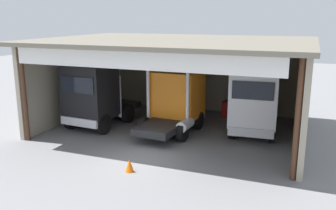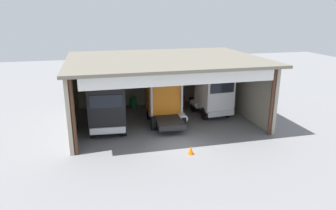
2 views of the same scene
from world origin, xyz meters
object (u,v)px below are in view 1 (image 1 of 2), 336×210
Objects in this scene: truck_black_center_bay at (94,96)px; truck_white_yard_outside at (254,100)px; traffic_cone at (130,165)px; tool_cart at (230,109)px; oil_drum at (171,103)px; truck_orange_left_bay at (175,100)px.

truck_white_yard_outside is at bearing -164.40° from truck_black_center_bay.
truck_black_center_bay reaches higher than traffic_cone.
tool_cart is at bearing -138.39° from truck_black_center_bay.
tool_cart is (6.71, 5.10, -1.39)m from truck_black_center_bay.
truck_white_yard_outside reaches higher than tool_cart.
traffic_cone is at bearing -78.47° from oil_drum.
tool_cart is (-1.95, 3.38, -1.48)m from truck_white_yard_outside.
truck_orange_left_bay is (4.46, 1.21, -0.13)m from truck_black_center_bay.
truck_black_center_bay is at bearing -142.76° from tool_cart.
truck_white_yard_outside is at bearing -59.98° from tool_cart.
tool_cart reaches higher than traffic_cone.
truck_orange_left_bay reaches higher than traffic_cone.
oil_drum is (-6.11, 3.85, -1.53)m from truck_white_yard_outside.
truck_black_center_bay is at bearing 6.94° from truck_white_yard_outside.
oil_drum is (2.56, 5.57, -1.44)m from truck_black_center_bay.
truck_white_yard_outside reaches higher than truck_orange_left_bay.
traffic_cone is (4.67, -4.82, -1.61)m from truck_black_center_bay.
truck_black_center_bay is 8.83m from truck_white_yard_outside.
truck_white_yard_outside is (4.20, 0.51, 0.23)m from truck_orange_left_bay.
truck_black_center_bay is 5.92× the size of oil_drum.
truck_white_yard_outside is at bearing -32.21° from oil_drum.
truck_black_center_bay is 1.06× the size of truck_orange_left_bay.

